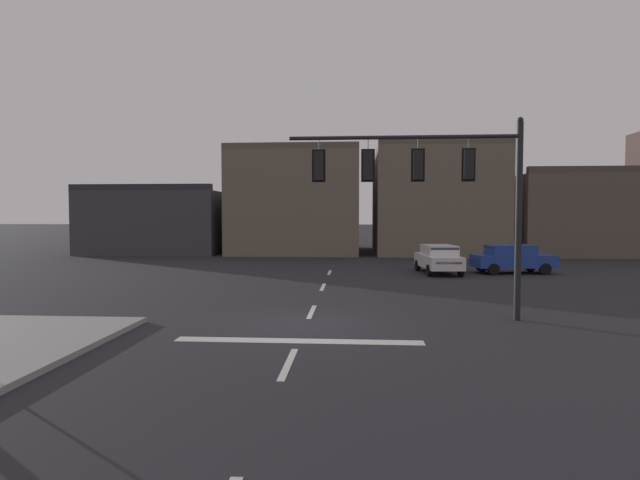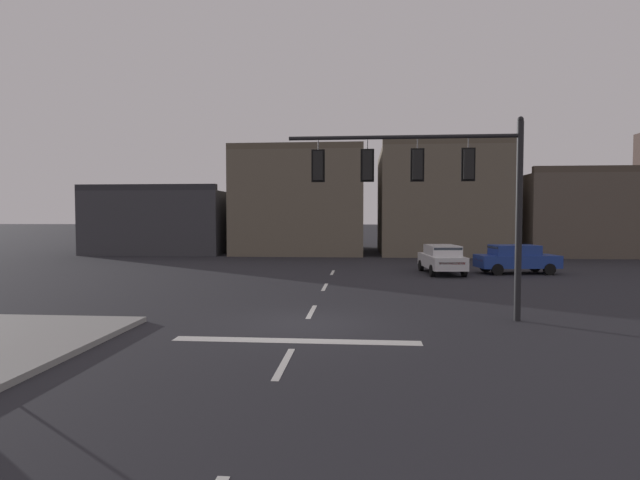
# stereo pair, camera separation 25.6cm
# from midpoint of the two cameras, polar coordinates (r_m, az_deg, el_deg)

# --- Properties ---
(ground_plane) EXTENTS (400.00, 400.00, 0.00)m
(ground_plane) POSITION_cam_midpoint_polar(r_m,az_deg,el_deg) (15.16, -2.07, -9.51)
(ground_plane) COLOR #232328
(stop_bar_paint) EXTENTS (6.40, 0.50, 0.01)m
(stop_bar_paint) POSITION_cam_midpoint_polar(r_m,az_deg,el_deg) (13.22, -3.00, -11.30)
(stop_bar_paint) COLOR silver
(stop_bar_paint) RESTS_ON ground
(lane_centreline) EXTENTS (0.16, 26.40, 0.01)m
(lane_centreline) POSITION_cam_midpoint_polar(r_m,az_deg,el_deg) (17.11, -1.37, -8.09)
(lane_centreline) COLOR silver
(lane_centreline) RESTS_ON ground
(signal_mast_near_side) EXTENTS (7.14, 0.37, 6.21)m
(signal_mast_near_side) POSITION_cam_midpoint_polar(r_m,az_deg,el_deg) (16.03, 12.40, 6.72)
(signal_mast_near_side) COLOR black
(signal_mast_near_side) RESTS_ON ground
(car_lot_nearside) EXTENTS (4.61, 2.36, 1.61)m
(car_lot_nearside) POSITION_cam_midpoint_polar(r_m,az_deg,el_deg) (30.48, 20.63, -1.93)
(car_lot_nearside) COLOR navy
(car_lot_nearside) RESTS_ON ground
(car_lot_middle) EXTENTS (2.23, 4.58, 1.61)m
(car_lot_middle) POSITION_cam_midpoint_polar(r_m,az_deg,el_deg) (29.15, 12.97, -2.03)
(car_lot_middle) COLOR silver
(car_lot_middle) RESTS_ON ground
(building_row) EXTENTS (60.02, 13.84, 11.32)m
(building_row) POSITION_cam_midpoint_polar(r_m,az_deg,el_deg) (46.01, 13.72, 3.86)
(building_row) COLOR #38383D
(building_row) RESTS_ON ground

